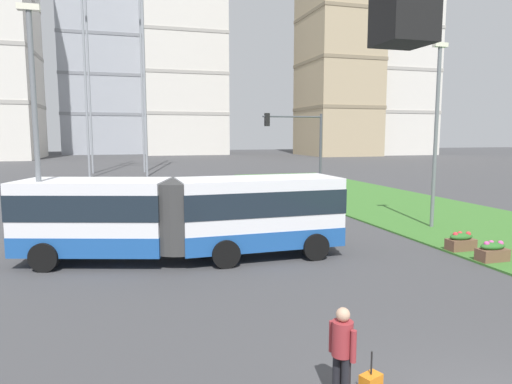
# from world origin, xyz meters

# --- Properties ---
(articulated_bus) EXTENTS (12.00, 4.25, 3.00)m
(articulated_bus) POSITION_xyz_m (-3.57, 11.50, 1.65)
(articulated_bus) COLOR white
(articulated_bus) RESTS_ON ground
(car_maroon_sedan) EXTENTS (4.57, 2.41, 1.58)m
(car_maroon_sedan) POSITION_xyz_m (-6.04, 25.80, 0.75)
(car_maroon_sedan) COLOR maroon
(car_maroon_sedan) RESTS_ON ground
(pedestrian_crossing) EXTENTS (0.36, 0.55, 1.74)m
(pedestrian_crossing) POSITION_xyz_m (-2.24, 1.38, 1.00)
(pedestrian_crossing) COLOR black
(pedestrian_crossing) RESTS_ON ground
(flower_planter_2) EXTENTS (1.10, 0.56, 0.74)m
(flower_planter_2) POSITION_xyz_m (7.02, 7.80, 0.43)
(flower_planter_2) COLOR brown
(flower_planter_2) RESTS_ON grass_median
(flower_planter_3) EXTENTS (1.10, 0.56, 0.74)m
(flower_planter_3) POSITION_xyz_m (7.02, 9.41, 0.43)
(flower_planter_3) COLOR brown
(flower_planter_3) RESTS_ON grass_median
(traffic_light_far_right) EXTENTS (4.01, 0.28, 5.93)m
(traffic_light_far_right) POSITION_xyz_m (5.31, 22.00, 4.09)
(traffic_light_far_right) COLOR #474C51
(traffic_light_far_right) RESTS_ON ground
(streetlight_left) EXTENTS (0.70, 0.28, 8.89)m
(streetlight_left) POSITION_xyz_m (-8.50, 11.94, 4.89)
(streetlight_left) COLOR slate
(streetlight_left) RESTS_ON ground
(streetlight_median) EXTENTS (0.70, 0.28, 8.92)m
(streetlight_median) POSITION_xyz_m (8.92, 13.69, 4.90)
(streetlight_median) COLOR slate
(streetlight_median) RESTS_ON ground
(apartment_tower_westcentre) EXTENTS (18.82, 18.91, 44.50)m
(apartment_tower_westcentre) POSITION_xyz_m (-9.41, 114.70, 22.27)
(apartment_tower_westcentre) COLOR #9EA3AD
(apartment_tower_westcentre) RESTS_ON ground
(apartment_tower_centre) EXTENTS (18.39, 17.80, 35.67)m
(apartment_tower_centre) POSITION_xyz_m (8.80, 105.51, 17.85)
(apartment_tower_centre) COLOR silver
(apartment_tower_centre) RESTS_ON ground
(apartment_tower_eastcentre) EXTENTS (14.50, 16.99, 49.65)m
(apartment_tower_eastcentre) POSITION_xyz_m (40.52, 88.66, 24.85)
(apartment_tower_eastcentre) COLOR tan
(apartment_tower_eastcentre) RESTS_ON ground
(apartment_tower_east) EXTENTS (18.51, 14.34, 46.12)m
(apartment_tower_east) POSITION_xyz_m (54.26, 90.00, 23.08)
(apartment_tower_east) COLOR silver
(apartment_tower_east) RESTS_ON ground
(transmission_pylon) EXTENTS (9.00, 6.24, 32.87)m
(transmission_pylon) POSITION_xyz_m (-6.10, 49.49, 17.87)
(transmission_pylon) COLOR gray
(transmission_pylon) RESTS_ON ground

